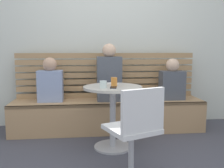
{
  "coord_description": "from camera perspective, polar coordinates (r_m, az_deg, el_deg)",
  "views": [
    {
      "loc": [
        -0.33,
        -2.33,
        1.16
      ],
      "look_at": [
        -0.0,
        0.66,
        0.75
      ],
      "focal_mm": 40.59,
      "sensor_mm": 36.0,
      "label": 1
    }
  ],
  "objects": [
    {
      "name": "person_child_middle",
      "position": [
        3.62,
        -13.71,
        0.4
      ],
      "size": [
        0.34,
        0.22,
        0.61
      ],
      "color": "#8C9EC6",
      "rests_on": "booth_bench"
    },
    {
      "name": "white_chair",
      "position": [
        2.21,
        5.29,
        -10.59
      ],
      "size": [
        0.52,
        0.52,
        0.85
      ],
      "color": "#ADADB2",
      "rests_on": "ground"
    },
    {
      "name": "booth_backrest",
      "position": [
        3.8,
        -1.19,
        2.01
      ],
      "size": [
        2.65,
        0.04,
        0.67
      ],
      "color": "#A68157",
      "rests_on": "booth_bench"
    },
    {
      "name": "cafe_table",
      "position": [
        2.95,
        0.17,
        -4.77
      ],
      "size": [
        0.68,
        0.68,
        0.74
      ],
      "color": "#ADADB2",
      "rests_on": "ground"
    },
    {
      "name": "cup_glass_short",
      "position": [
        2.78,
        -1.98,
        -0.1
      ],
      "size": [
        0.08,
        0.08,
        0.08
      ],
      "primitive_type": "cylinder",
      "color": "silver",
      "rests_on": "cafe_table"
    },
    {
      "name": "person_adult",
      "position": [
        3.54,
        -0.64,
        1.98
      ],
      "size": [
        0.34,
        0.22,
        0.8
      ],
      "color": "#4C515B",
      "rests_on": "booth_bench"
    },
    {
      "name": "phone_on_table",
      "position": [
        2.81,
        0.33,
        -0.76
      ],
      "size": [
        0.09,
        0.15,
        0.01
      ],
      "primitive_type": "cube",
      "rotation": [
        0.0,
        0.0,
        2.98
      ],
      "color": "black",
      "rests_on": "cafe_table"
    },
    {
      "name": "person_child_left",
      "position": [
        3.76,
        13.37,
        0.53
      ],
      "size": [
        0.34,
        0.22,
        0.59
      ],
      "color": "#4C515B",
      "rests_on": "booth_bench"
    },
    {
      "name": "back_wall",
      "position": [
        3.99,
        -1.48,
        11.94
      ],
      "size": [
        5.2,
        0.1,
        2.9
      ],
      "primitive_type": "cube",
      "color": "silver",
      "rests_on": "ground"
    },
    {
      "name": "plate_small",
      "position": [
        3.09,
        -0.09,
        0.08
      ],
      "size": [
        0.17,
        0.17,
        0.01
      ],
      "primitive_type": "cylinder",
      "color": "white",
      "rests_on": "cafe_table"
    },
    {
      "name": "booth_bench",
      "position": [
        3.66,
        -0.84,
        -7.07
      ],
      "size": [
        2.7,
        0.52,
        0.44
      ],
      "color": "tan",
      "rests_on": "ground"
    },
    {
      "name": "cup_tumbler_orange",
      "position": [
        2.93,
        0.47,
        0.52
      ],
      "size": [
        0.07,
        0.07,
        0.1
      ],
      "primitive_type": "cylinder",
      "color": "orange",
      "rests_on": "cafe_table"
    }
  ]
}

